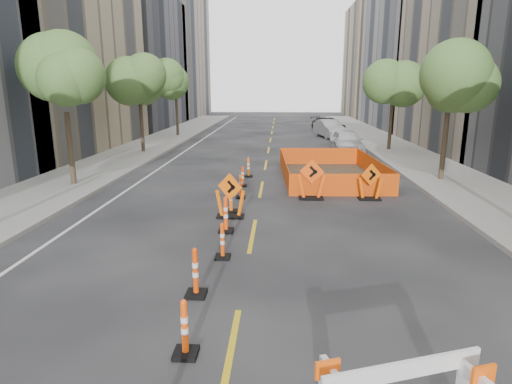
# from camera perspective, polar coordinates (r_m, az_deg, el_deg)

# --- Properties ---
(ground_plane) EXTENTS (140.00, 140.00, 0.00)m
(ground_plane) POSITION_cam_1_polar(r_m,az_deg,el_deg) (9.30, -2.06, -14.01)
(ground_plane) COLOR black
(sidewalk_left) EXTENTS (4.00, 90.00, 0.15)m
(sidewalk_left) POSITION_cam_1_polar(r_m,az_deg,el_deg) (22.84, -22.26, 2.00)
(sidewalk_left) COLOR gray
(sidewalk_left) RESTS_ON ground
(sidewalk_right) EXTENTS (4.00, 90.00, 0.15)m
(sidewalk_right) POSITION_cam_1_polar(r_m,az_deg,el_deg) (22.22, 24.83, 1.44)
(sidewalk_right) COLOR gray
(sidewalk_right) RESTS_ON ground
(bld_left_d) EXTENTS (12.00, 16.00, 14.00)m
(bld_left_d) POSITION_cam_1_polar(r_m,az_deg,el_deg) (50.69, -18.11, 16.15)
(bld_left_d) COLOR #4C4C51
(bld_left_d) RESTS_ON ground
(bld_left_e) EXTENTS (12.00, 20.00, 20.00)m
(bld_left_e) POSITION_cam_1_polar(r_m,az_deg,el_deg) (66.47, -13.03, 18.35)
(bld_left_e) COLOR gray
(bld_left_e) RESTS_ON ground
(bld_right_d) EXTENTS (12.00, 18.00, 20.00)m
(bld_right_d) POSITION_cam_1_polar(r_m,az_deg,el_deg) (51.35, 22.89, 19.10)
(bld_right_d) COLOR gray
(bld_right_d) RESTS_ON ground
(bld_right_e) EXTENTS (12.00, 14.00, 16.00)m
(bld_right_e) POSITION_cam_1_polar(r_m,az_deg,el_deg) (68.83, 17.52, 16.24)
(bld_right_e) COLOR tan
(bld_right_e) RESTS_ON ground
(tree_l_b) EXTENTS (2.80, 2.80, 5.95)m
(tree_l_b) POSITION_cam_1_polar(r_m,az_deg,el_deg) (20.38, -24.27, 13.14)
(tree_l_b) COLOR #382B1E
(tree_l_b) RESTS_ON ground
(tree_l_c) EXTENTS (2.80, 2.80, 5.95)m
(tree_l_c) POSITION_cam_1_polar(r_m,az_deg,el_deg) (29.65, -15.31, 13.68)
(tree_l_c) COLOR #382B1E
(tree_l_c) RESTS_ON ground
(tree_l_d) EXTENTS (2.80, 2.80, 5.95)m
(tree_l_d) POSITION_cam_1_polar(r_m,az_deg,el_deg) (39.28, -10.66, 13.84)
(tree_l_d) COLOR #382B1E
(tree_l_d) RESTS_ON ground
(tree_r_b) EXTENTS (2.80, 2.80, 5.95)m
(tree_r_b) POSITION_cam_1_polar(r_m,az_deg,el_deg) (21.58, 24.52, 13.09)
(tree_r_b) COLOR #382B1E
(tree_r_b) RESTS_ON ground
(tree_r_c) EXTENTS (2.80, 2.80, 5.95)m
(tree_r_c) POSITION_cam_1_polar(r_m,az_deg,el_deg) (31.14, 17.85, 13.50)
(tree_r_c) COLOR #382B1E
(tree_r_c) RESTS_ON ground
(channelizer_1) EXTENTS (0.40, 0.40, 1.02)m
(channelizer_1) POSITION_cam_1_polar(r_m,az_deg,el_deg) (7.43, -9.49, -17.44)
(channelizer_1) COLOR #F94C0A
(channelizer_1) RESTS_ON ground
(channelizer_2) EXTENTS (0.43, 0.43, 1.09)m
(channelizer_2) POSITION_cam_1_polar(r_m,az_deg,el_deg) (9.26, -8.07, -10.53)
(channelizer_2) COLOR #D73C09
(channelizer_2) RESTS_ON ground
(channelizer_3) EXTENTS (0.38, 0.38, 0.97)m
(channelizer_3) POSITION_cam_1_polar(r_m,az_deg,el_deg) (11.14, -4.50, -6.50)
(channelizer_3) COLOR #D94209
(channelizer_3) RESTS_ON ground
(channelizer_4) EXTENTS (0.45, 0.45, 1.13)m
(channelizer_4) POSITION_cam_1_polar(r_m,az_deg,el_deg) (13.09, -4.05, -2.99)
(channelizer_4) COLOR #FA440A
(channelizer_4) RESTS_ON ground
(channelizer_5) EXTENTS (0.45, 0.45, 1.14)m
(channelizer_5) POSITION_cam_1_polar(r_m,az_deg,el_deg) (15.09, -3.36, -0.70)
(channelizer_5) COLOR #FF5F0A
(channelizer_5) RESTS_ON ground
(channelizer_6) EXTENTS (0.38, 0.38, 0.96)m
(channelizer_6) POSITION_cam_1_polar(r_m,az_deg,el_deg) (17.11, -2.09, 0.74)
(channelizer_6) COLOR #FF530A
(channelizer_6) RESTS_ON ground
(channelizer_7) EXTENTS (0.36, 0.36, 0.92)m
(channelizer_7) POSITION_cam_1_polar(r_m,az_deg,el_deg) (19.15, -1.80, 2.10)
(channelizer_7) COLOR #EE3D0A
(channelizer_7) RESTS_ON ground
(channelizer_8) EXTENTS (0.39, 0.39, 1.00)m
(channelizer_8) POSITION_cam_1_polar(r_m,az_deg,el_deg) (21.17, -1.02, 3.34)
(channelizer_8) COLOR #EA5E09
(channelizer_8) RESTS_ON ground
(chevron_sign_left) EXTENTS (1.20, 0.99, 1.55)m
(chevron_sign_left) POSITION_cam_1_polar(r_m,az_deg,el_deg) (14.50, -3.46, -0.46)
(chevron_sign_left) COLOR #FF630A
(chevron_sign_left) RESTS_ON ground
(chevron_sign_center) EXTENTS (1.18, 0.85, 1.61)m
(chevron_sign_center) POSITION_cam_1_polar(r_m,az_deg,el_deg) (17.01, 7.42, 1.68)
(chevron_sign_center) COLOR #FF4C0A
(chevron_sign_center) RESTS_ON ground
(chevron_sign_right) EXTENTS (1.12, 0.89, 1.46)m
(chevron_sign_right) POSITION_cam_1_polar(r_m,az_deg,el_deg) (17.38, 15.01, 1.33)
(chevron_sign_right) COLOR #F85C0A
(chevron_sign_right) RESTS_ON ground
(safety_fence) EXTENTS (4.79, 7.74, 0.94)m
(safety_fence) POSITION_cam_1_polar(r_m,az_deg,el_deg) (21.37, 9.72, 3.17)
(safety_fence) COLOR #E13D0B
(safety_fence) RESTS_ON ground
(parked_car_near) EXTENTS (1.98, 4.70, 1.59)m
(parked_car_near) POSITION_cam_1_polar(r_m,az_deg,el_deg) (29.53, 11.99, 6.60)
(parked_car_near) COLOR silver
(parked_car_near) RESTS_ON ground
(parked_car_mid) EXTENTS (2.67, 4.93, 1.54)m
(parked_car_mid) POSITION_cam_1_polar(r_m,az_deg,el_deg) (38.71, 9.79, 8.31)
(parked_car_mid) COLOR gray
(parked_car_mid) RESTS_ON ground
(parked_car_far) EXTENTS (3.60, 5.15, 1.38)m
(parked_car_far) POSITION_cam_1_polar(r_m,az_deg,el_deg) (44.04, 9.62, 8.85)
(parked_car_far) COLOR black
(parked_car_far) RESTS_ON ground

